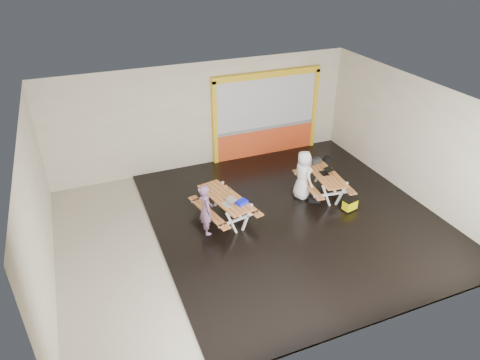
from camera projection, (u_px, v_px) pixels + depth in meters
name	position (u px, v px, depth m)	size (l,w,h in m)	color
room	(254.00, 170.00, 10.82)	(10.02, 8.02, 3.52)	beige
deck	(294.00, 217.00, 12.08)	(7.50, 7.98, 0.05)	black
kiosk	(266.00, 116.00, 14.85)	(3.88, 0.16, 3.00)	#F34F21
picnic_table_left	(225.00, 202.00, 11.71)	(1.62, 2.09, 0.75)	orange
picnic_table_right	(324.00, 178.00, 12.89)	(1.43, 1.96, 0.74)	orange
person_left	(206.00, 209.00, 11.04)	(0.51, 0.34, 1.41)	#7E5275
person_right	(303.00, 175.00, 12.62)	(0.74, 0.48, 1.51)	white
laptop_left	(229.00, 202.00, 11.30)	(0.38, 0.36, 0.14)	silver
laptop_right	(326.00, 172.00, 12.77)	(0.38, 0.34, 0.15)	black
blue_pouch	(242.00, 202.00, 11.31)	(0.29, 0.21, 0.09)	#101AE5
toolbox	(315.00, 161.00, 13.31)	(0.39, 0.25, 0.21)	black
backpack	(326.00, 162.00, 13.54)	(0.25, 0.18, 0.39)	black
dark_case	(315.00, 199.00, 12.72)	(0.34, 0.26, 0.13)	black
fluke_bag	(350.00, 205.00, 12.26)	(0.45, 0.34, 0.35)	black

